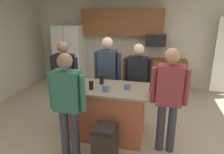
{
  "coord_description": "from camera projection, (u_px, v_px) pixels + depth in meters",
  "views": [
    {
      "loc": [
        0.75,
        -3.43,
        2.18
      ],
      "look_at": [
        -0.09,
        0.07,
        1.05
      ],
      "focal_mm": 32.56,
      "sensor_mm": 36.0,
      "label": 1
    }
  ],
  "objects": [
    {
      "name": "back_wall",
      "position": [
        136.0,
        43.0,
        6.21
      ],
      "size": [
        6.4,
        0.1,
        2.6
      ],
      "primitive_type": "cube",
      "color": "beige",
      "rests_on": "ground"
    },
    {
      "name": "floor",
      "position": [
        116.0,
        129.0,
        4.0
      ],
      "size": [
        7.04,
        7.04,
        0.0
      ],
      "primitive_type": "plane",
      "color": "#B7A88E",
      "rests_on": "ground"
    },
    {
      "name": "microwave_over_range",
      "position": [
        156.0,
        40.0,
        5.75
      ],
      "size": [
        0.56,
        0.4,
        0.32
      ],
      "primitive_type": "cube",
      "color": "black"
    },
    {
      "name": "tumbler_amber",
      "position": [
        91.0,
        85.0,
        3.4
      ],
      "size": [
        0.08,
        0.08,
        0.14
      ],
      "color": "black",
      "rests_on": "kitchen_island"
    },
    {
      "name": "mug_blue_stoneware",
      "position": [
        127.0,
        87.0,
        3.4
      ],
      "size": [
        0.12,
        0.08,
        0.1
      ],
      "color": "#4C6B99",
      "rests_on": "kitchen_island"
    },
    {
      "name": "refrigerator",
      "position": [
        70.0,
        55.0,
        6.38
      ],
      "size": [
        0.86,
        0.76,
        1.84
      ],
      "color": "white",
      "rests_on": "ground"
    },
    {
      "name": "person_host_foreground",
      "position": [
        65.0,
        77.0,
        4.01
      ],
      "size": [
        0.57,
        0.22,
        1.68
      ],
      "rotation": [
        0.0,
        0.0,
        -0.31
      ],
      "color": "tan",
      "rests_on": "ground"
    },
    {
      "name": "person_guest_right",
      "position": [
        138.0,
        78.0,
        4.07
      ],
      "size": [
        0.57,
        0.22,
        1.62
      ],
      "rotation": [
        0.0,
        0.0,
        -2.13
      ],
      "color": "#383842",
      "rests_on": "ground"
    },
    {
      "name": "trash_bin",
      "position": [
        105.0,
        144.0,
        3.04
      ],
      "size": [
        0.34,
        0.34,
        0.61
      ],
      "color": "black",
      "rests_on": "ground"
    },
    {
      "name": "cabinet_run_upper",
      "position": [
        122.0,
        22.0,
        5.92
      ],
      "size": [
        2.4,
        0.38,
        0.75
      ],
      "color": "brown"
    },
    {
      "name": "person_guest_by_door",
      "position": [
        107.0,
        72.0,
        4.24
      ],
      "size": [
        0.57,
        0.23,
        1.73
      ],
      "rotation": [
        0.0,
        0.0,
        -1.3
      ],
      "color": "#4C5166",
      "rests_on": "ground"
    },
    {
      "name": "person_elder_center",
      "position": [
        169.0,
        95.0,
        3.1
      ],
      "size": [
        0.57,
        0.23,
        1.71
      ],
      "rotation": [
        0.0,
        0.0,
        2.96
      ],
      "color": "#383842",
      "rests_on": "ground"
    },
    {
      "name": "glass_short_whisky",
      "position": [
        82.0,
        81.0,
        3.61
      ],
      "size": [
        0.06,
        0.06,
        0.16
      ],
      "color": "black",
      "rests_on": "kitchen_island"
    },
    {
      "name": "kitchen_island",
      "position": [
        108.0,
        112.0,
        3.66
      ],
      "size": [
        1.4,
        0.82,
        0.96
      ],
      "color": "#AD5638",
      "rests_on": "ground"
    },
    {
      "name": "glass_stout_tall",
      "position": [
        102.0,
        80.0,
        3.65
      ],
      "size": [
        0.07,
        0.07,
        0.17
      ],
      "color": "black",
      "rests_on": "kitchen_island"
    },
    {
      "name": "person_guest_left",
      "position": [
        68.0,
        101.0,
        2.97
      ],
      "size": [
        0.57,
        0.22,
        1.66
      ],
      "rotation": [
        0.0,
        0.0,
        1.02
      ],
      "color": "#383842",
      "rests_on": "ground"
    },
    {
      "name": "mug_ceramic_white",
      "position": [
        106.0,
        88.0,
        3.33
      ],
      "size": [
        0.13,
        0.09,
        0.1
      ],
      "color": "#4C6B99",
      "rests_on": "kitchen_island"
    },
    {
      "name": "cabinet_run_lower",
      "position": [
        154.0,
        74.0,
        6.03
      ],
      "size": [
        1.8,
        0.63,
        0.9
      ],
      "color": "brown",
      "rests_on": "ground"
    }
  ]
}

